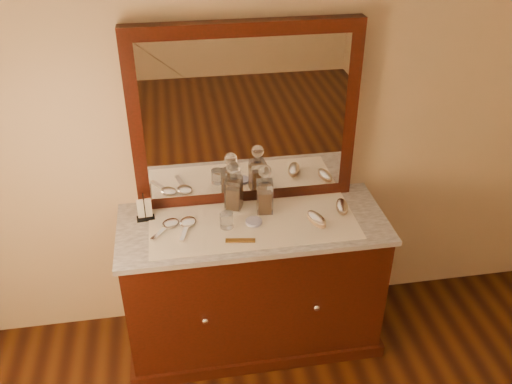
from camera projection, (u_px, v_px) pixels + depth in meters
The scene contains 18 objects.
dresser_cabinet at pixel (253, 284), 3.15m from camera, with size 1.40×0.55×0.82m, color black.
dresser_plinth at pixel (253, 330), 3.34m from camera, with size 1.46×0.59×0.08m, color black.
knob_left at pixel (205, 321), 2.85m from camera, with size 0.04×0.04×0.04m, color silver.
knob_right at pixel (317, 307), 2.93m from camera, with size 0.04×0.04×0.04m, color silver.
marble_top at pixel (253, 224), 2.92m from camera, with size 1.44×0.59×0.03m, color silver.
mirror_frame at pixel (245, 117), 2.86m from camera, with size 1.20×0.08×1.00m, color black.
mirror_glass at pixel (246, 120), 2.83m from camera, with size 1.06×0.01×0.86m, color white.
lace_runner at pixel (254, 224), 2.90m from camera, with size 1.10×0.45×0.00m, color white.
pin_dish at pixel (254, 222), 2.90m from camera, with size 0.09×0.09×0.02m, color white.
comb at pixel (240, 240), 2.76m from camera, with size 0.15×0.03×0.01m, color brown.
napkin_rack at pixel (145, 210), 2.91m from camera, with size 0.10×0.07×0.14m.
decanter_left at pixel (234, 190), 2.97m from camera, with size 0.11×0.11×0.29m.
decanter_right at pixel (265, 194), 2.94m from camera, with size 0.10×0.10×0.29m.
brush_near at pixel (317, 219), 2.89m from camera, with size 0.11×0.17×0.04m.
brush_far at pixel (342, 207), 3.00m from camera, with size 0.09×0.15×0.04m.
hand_mirror_outer at pixel (168, 225), 2.87m from camera, with size 0.17×0.20×0.02m.
hand_mirror_inner at pixel (187, 224), 2.88m from camera, with size 0.11×0.23×0.02m.
tumblers at pixel (227, 220), 2.85m from camera, with size 0.07×0.07×0.08m.
Camera 1 is at (-0.38, -0.41, 2.53)m, focal length 38.29 mm.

